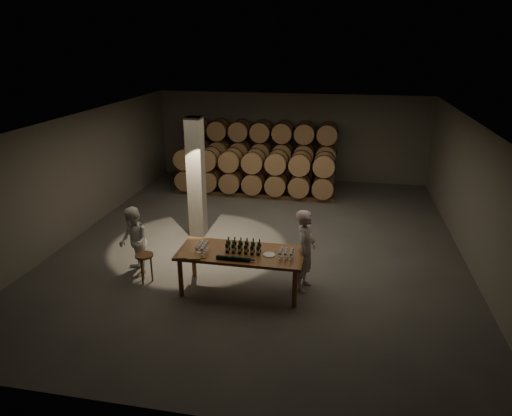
% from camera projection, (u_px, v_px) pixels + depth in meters
% --- Properties ---
extents(room, '(12.00, 12.00, 12.00)m').
position_uv_depth(room, '(196.00, 178.00, 11.97)').
color(room, '#4B4946').
rests_on(room, ground).
extents(tasting_table, '(2.60, 1.10, 0.90)m').
position_uv_depth(tasting_table, '(241.00, 256.00, 9.44)').
color(tasting_table, brown).
rests_on(tasting_table, ground).
extents(barrel_stack_back, '(5.48, 0.95, 2.31)m').
position_uv_depth(barrel_stack_back, '(261.00, 151.00, 16.56)').
color(barrel_stack_back, brown).
rests_on(barrel_stack_back, ground).
extents(barrel_stack_front, '(5.48, 0.95, 1.57)m').
position_uv_depth(barrel_stack_front, '(254.00, 172.00, 15.40)').
color(barrel_stack_front, brown).
rests_on(barrel_stack_front, ground).
extents(bottle_cluster, '(0.72, 0.22, 0.30)m').
position_uv_depth(bottle_cluster, '(243.00, 248.00, 9.35)').
color(bottle_cluster, black).
rests_on(bottle_cluster, tasting_table).
extents(lying_bottles, '(0.79, 0.09, 0.09)m').
position_uv_depth(lying_bottles, '(234.00, 258.00, 9.03)').
color(lying_bottles, black).
rests_on(lying_bottles, tasting_table).
extents(glass_cluster_left, '(0.20, 0.42, 0.18)m').
position_uv_depth(glass_cluster_left, '(202.00, 246.00, 9.39)').
color(glass_cluster_left, silver).
rests_on(glass_cluster_left, tasting_table).
extents(glass_cluster_right, '(0.30, 0.30, 0.16)m').
position_uv_depth(glass_cluster_right, '(286.00, 252.00, 9.16)').
color(glass_cluster_right, silver).
rests_on(glass_cluster_right, tasting_table).
extents(plate, '(0.25, 0.25, 0.01)m').
position_uv_depth(plate, '(269.00, 255.00, 9.27)').
color(plate, silver).
rests_on(plate, tasting_table).
extents(notebook_near, '(0.30, 0.26, 0.03)m').
position_uv_depth(notebook_near, '(194.00, 257.00, 9.14)').
color(notebook_near, olive).
rests_on(notebook_near, tasting_table).
extents(notebook_corner, '(0.29, 0.33, 0.03)m').
position_uv_depth(notebook_corner, '(184.00, 255.00, 9.22)').
color(notebook_corner, olive).
rests_on(notebook_corner, tasting_table).
extents(pen, '(0.13, 0.02, 0.01)m').
position_uv_depth(pen, '(203.00, 259.00, 9.11)').
color(pen, black).
rests_on(pen, tasting_table).
extents(stool, '(0.40, 0.40, 0.66)m').
position_uv_depth(stool, '(145.00, 259.00, 9.88)').
color(stool, brown).
rests_on(stool, ground).
extents(person_man, '(0.54, 0.72, 1.78)m').
position_uv_depth(person_man, '(305.00, 250.00, 9.50)').
color(person_man, beige).
rests_on(person_man, ground).
extents(person_woman, '(0.95, 0.98, 1.58)m').
position_uv_depth(person_woman, '(134.00, 242.00, 10.15)').
color(person_woman, white).
rests_on(person_woman, ground).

